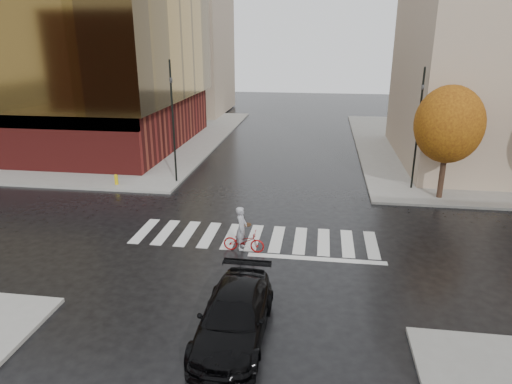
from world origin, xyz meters
TOP-DOWN VIEW (x-y plane):
  - ground at (0.00, 0.00)m, footprint 120.00×120.00m
  - sidewalk_nw at (-21.00, 21.00)m, footprint 30.00×30.00m
  - crosswalk at (0.00, 0.50)m, footprint 12.00×3.00m
  - office_glass at (-22.00, 17.99)m, footprint 27.00×19.00m
  - building_nw_far at (-16.00, 37.00)m, footprint 14.00×12.00m
  - tree_ne_a at (10.00, 7.40)m, footprint 3.80×3.80m
  - sedan at (0.50, -7.09)m, footprint 2.15×5.20m
  - cyclist at (-0.28, -1.00)m, footprint 1.89×0.77m
  - traffic_light_nw at (-6.30, 8.22)m, footprint 0.21×0.18m
  - traffic_light_ne at (8.68, 9.00)m, footprint 0.16×0.19m
  - fire_hydrant at (-9.87, 6.95)m, footprint 0.24×0.24m
  - manhole at (-0.64, 2.00)m, footprint 0.56×0.56m

SIDE VIEW (x-z plane):
  - ground at x=0.00m, z-range 0.00..0.00m
  - crosswalk at x=0.00m, z-range 0.00..0.01m
  - manhole at x=-0.64m, z-range 0.00..0.01m
  - sidewalk_nw at x=-21.00m, z-range 0.00..0.15m
  - fire_hydrant at x=-9.87m, z-range 0.18..0.86m
  - cyclist at x=-0.28m, z-range -0.34..1.77m
  - sedan at x=0.50m, z-range 0.00..1.50m
  - traffic_light_ne at x=8.68m, z-range 0.66..7.99m
  - tree_ne_a at x=10.00m, z-range 1.20..7.71m
  - traffic_light_nw at x=-6.30m, z-range 0.73..8.40m
  - office_glass at x=-22.00m, z-range 0.28..16.28m
  - building_nw_far at x=-16.00m, z-range 0.15..20.15m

